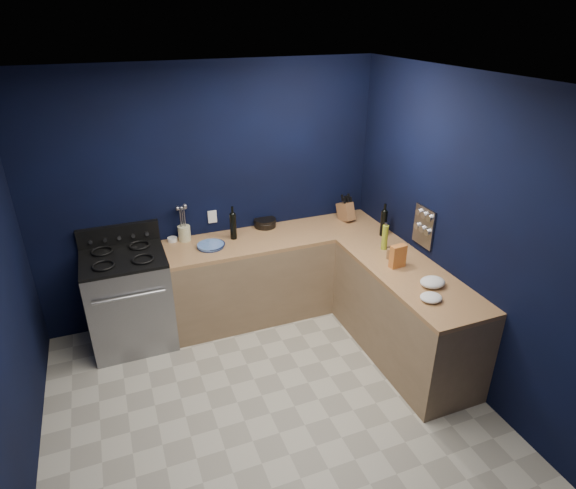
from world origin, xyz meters
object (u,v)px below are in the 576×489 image
knife_block (346,212)px  crouton_bag (398,256)px  gas_range (130,301)px  plate_stack (211,246)px  utensil_crock (184,233)px

knife_block → crouton_bag: size_ratio=0.93×
gas_range → plate_stack: plate_stack is taller
gas_range → utensil_crock: (0.62, 0.24, 0.52)m
crouton_bag → plate_stack: bearing=140.8°
gas_range → knife_block: bearing=2.8°
plate_stack → knife_block: bearing=4.6°
gas_range → utensil_crock: 0.84m
plate_stack → utensil_crock: utensil_crock is taller
crouton_bag → gas_range: bearing=151.2°
gas_range → utensil_crock: utensil_crock is taller
gas_range → knife_block: (2.37, 0.12, 0.54)m
gas_range → crouton_bag: bearing=-23.7°
utensil_crock → plate_stack: bearing=-50.6°
knife_block → crouton_bag: 1.13m
gas_range → knife_block: knife_block is taller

